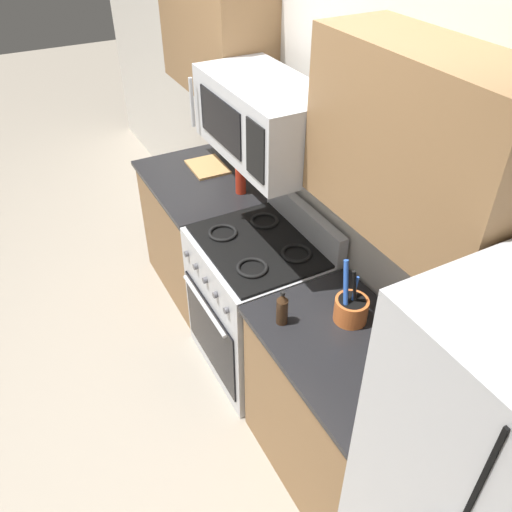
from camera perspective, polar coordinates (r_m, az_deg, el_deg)
ground_plane at (r=3.40m, az=-10.34°, el=-14.70°), size 16.00×16.00×0.00m
wall_back at (r=2.92m, az=7.24°, el=9.41°), size 8.00×0.10×2.60m
counter_left at (r=3.85m, az=-5.83°, el=2.34°), size 0.96×0.65×0.91m
range_oven at (r=3.22m, az=0.29°, el=-5.22°), size 0.76×0.69×1.09m
counter_right at (r=2.75m, az=9.05°, el=-16.12°), size 0.94×0.65×0.91m
microwave at (r=2.59m, az=0.95°, el=14.67°), size 0.79×0.44×0.36m
upper_cabinets_left at (r=3.34m, az=-4.48°, el=23.05°), size 0.95×0.34×0.69m
upper_cabinets_right at (r=1.97m, az=17.26°, el=11.18°), size 0.93×0.34×0.69m
utensil_crock at (r=2.49m, az=10.26°, el=-5.58°), size 0.16×0.16×0.33m
cutting_board at (r=3.75m, az=-5.28°, el=9.61°), size 0.32×0.25×0.02m
bottle_hot_sauce at (r=3.39m, az=-1.68°, el=8.53°), size 0.07×0.07×0.24m
bottle_soy at (r=2.43m, az=2.85°, el=-5.73°), size 0.06×0.06×0.19m
bottle_vinegar at (r=2.20m, az=17.06°, el=-13.27°), size 0.07×0.07×0.20m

